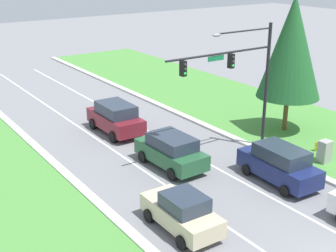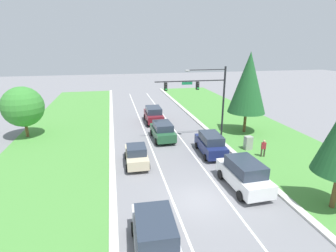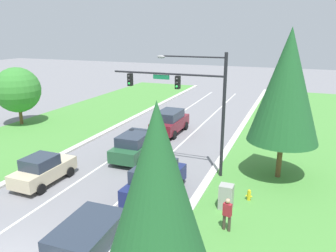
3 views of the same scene
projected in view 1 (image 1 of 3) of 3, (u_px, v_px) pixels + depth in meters
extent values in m
cylinder|color=black|center=(266.00, 87.00, 28.29)|extent=(0.20, 0.20, 7.76)
cylinder|color=black|center=(221.00, 54.00, 25.48)|extent=(7.37, 0.12, 0.12)
cube|color=#147042|center=(216.00, 58.00, 25.36)|extent=(1.10, 0.04, 0.28)
cylinder|color=black|center=(245.00, 31.00, 26.00)|extent=(4.05, 0.09, 0.09)
ellipsoid|color=gray|center=(217.00, 35.00, 24.93)|extent=(0.56, 0.28, 0.20)
cube|color=black|center=(231.00, 61.00, 26.05)|extent=(0.28, 0.32, 0.80)
sphere|color=#2D2D2D|center=(233.00, 57.00, 25.84)|extent=(0.16, 0.16, 0.16)
sphere|color=#2D2D2D|center=(233.00, 61.00, 25.92)|extent=(0.16, 0.16, 0.16)
sphere|color=#23D647|center=(233.00, 66.00, 25.99)|extent=(0.16, 0.16, 0.16)
cube|color=black|center=(183.00, 69.00, 24.28)|extent=(0.28, 0.32, 0.80)
sphere|color=#2D2D2D|center=(185.00, 65.00, 24.07)|extent=(0.16, 0.16, 0.16)
sphere|color=#2D2D2D|center=(185.00, 69.00, 24.15)|extent=(0.16, 0.16, 0.16)
sphere|color=#23D647|center=(185.00, 74.00, 24.23)|extent=(0.16, 0.16, 0.16)
cube|color=maroon|center=(116.00, 121.00, 31.73)|extent=(2.09, 4.88, 0.94)
cube|color=#283342|center=(116.00, 109.00, 31.35)|extent=(1.87, 2.93, 0.77)
cylinder|color=black|center=(118.00, 119.00, 33.59)|extent=(0.25, 0.76, 0.76)
cylinder|color=black|center=(93.00, 124.00, 32.54)|extent=(0.25, 0.76, 0.76)
cylinder|color=black|center=(140.00, 131.00, 31.24)|extent=(0.25, 0.76, 0.76)
cylinder|color=black|center=(113.00, 137.00, 30.19)|extent=(0.25, 0.76, 0.76)
cube|color=navy|center=(278.00, 168.00, 24.83)|extent=(2.09, 4.78, 0.95)
cube|color=#283342|center=(281.00, 154.00, 24.45)|extent=(1.81, 2.90, 0.74)
cylinder|color=black|center=(271.00, 162.00, 26.60)|extent=(0.27, 0.62, 0.61)
cylinder|color=black|center=(247.00, 170.00, 25.71)|extent=(0.27, 0.62, 0.61)
cylinder|color=black|center=(310.00, 182.00, 24.27)|extent=(0.27, 0.62, 0.61)
cylinder|color=black|center=(285.00, 191.00, 23.38)|extent=(0.27, 0.62, 0.61)
cube|color=#235633|center=(171.00, 154.00, 26.57)|extent=(2.08, 4.69, 0.87)
cube|color=#283342|center=(172.00, 142.00, 26.22)|extent=(1.84, 2.83, 0.69)
cylinder|color=black|center=(170.00, 149.00, 28.35)|extent=(0.25, 0.70, 0.69)
cylinder|color=black|center=(143.00, 157.00, 27.29)|extent=(0.25, 0.70, 0.69)
cylinder|color=black|center=(200.00, 165.00, 26.15)|extent=(0.25, 0.70, 0.69)
cylinder|color=black|center=(172.00, 174.00, 25.08)|extent=(0.25, 0.70, 0.69)
cube|color=beige|center=(181.00, 214.00, 20.45)|extent=(1.80, 4.14, 0.79)
cube|color=#283342|center=(185.00, 202.00, 20.01)|extent=(1.60, 1.87, 0.66)
cylinder|color=black|center=(180.00, 205.00, 22.03)|extent=(0.25, 0.63, 0.63)
cylinder|color=black|center=(149.00, 215.00, 21.13)|extent=(0.25, 0.63, 0.63)
cylinder|color=black|center=(214.00, 230.00, 20.04)|extent=(0.25, 0.63, 0.63)
cylinder|color=black|center=(182.00, 242.00, 19.14)|extent=(0.25, 0.63, 0.63)
cube|color=#9E9E99|center=(325.00, 152.00, 27.01)|extent=(0.70, 0.60, 1.39)
cylinder|color=gold|center=(316.00, 148.00, 28.71)|extent=(0.20, 0.20, 0.55)
sphere|color=gold|center=(317.00, 143.00, 28.59)|extent=(0.18, 0.18, 0.18)
cylinder|color=gold|center=(315.00, 148.00, 28.63)|extent=(0.10, 0.09, 0.09)
cylinder|color=gold|center=(318.00, 147.00, 28.76)|extent=(0.10, 0.09, 0.09)
cylinder|color=brown|center=(286.00, 114.00, 31.95)|extent=(0.32, 0.32, 2.45)
cone|color=#1E5628|center=(292.00, 47.00, 30.39)|extent=(4.21, 4.21, 6.73)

